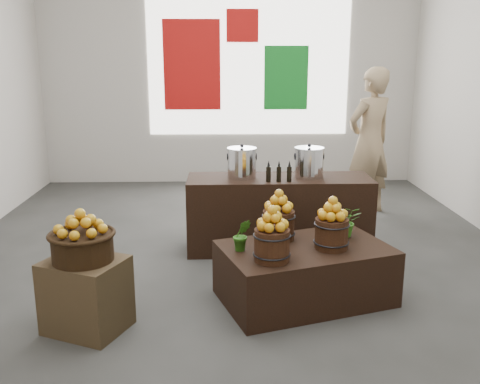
{
  "coord_description": "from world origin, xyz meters",
  "views": [
    {
      "loc": [
        -0.11,
        -5.24,
        2.05
      ],
      "look_at": [
        0.04,
        -0.4,
        0.81
      ],
      "focal_mm": 40.0,
      "sensor_mm": 36.0,
      "label": 1
    }
  ],
  "objects_px": {
    "display_table": "(305,273)",
    "stock_pot_left": "(242,164)",
    "crate": "(86,295)",
    "shopper": "(369,142)",
    "counter": "(279,213)",
    "wicker_basket": "(83,247)",
    "stock_pot_center": "(309,163)"
  },
  "relations": [
    {
      "from": "display_table",
      "to": "stock_pot_left",
      "type": "height_order",
      "value": "stock_pot_left"
    },
    {
      "from": "display_table",
      "to": "crate",
      "type": "bearing_deg",
      "value": 176.79
    },
    {
      "from": "crate",
      "to": "shopper",
      "type": "relative_size",
      "value": 0.3
    },
    {
      "from": "display_table",
      "to": "counter",
      "type": "height_order",
      "value": "counter"
    },
    {
      "from": "wicker_basket",
      "to": "counter",
      "type": "relative_size",
      "value": 0.23
    },
    {
      "from": "crate",
      "to": "stock_pot_left",
      "type": "distance_m",
      "value": 2.23
    },
    {
      "from": "wicker_basket",
      "to": "shopper",
      "type": "bearing_deg",
      "value": 46.27
    },
    {
      "from": "wicker_basket",
      "to": "stock_pot_left",
      "type": "height_order",
      "value": "stock_pot_left"
    },
    {
      "from": "stock_pot_left",
      "to": "shopper",
      "type": "height_order",
      "value": "shopper"
    },
    {
      "from": "crate",
      "to": "display_table",
      "type": "distance_m",
      "value": 1.8
    },
    {
      "from": "crate",
      "to": "shopper",
      "type": "bearing_deg",
      "value": 46.27
    },
    {
      "from": "stock_pot_left",
      "to": "shopper",
      "type": "xyz_separation_m",
      "value": [
        1.72,
        1.37,
        0.01
      ]
    },
    {
      "from": "display_table",
      "to": "stock_pot_left",
      "type": "bearing_deg",
      "value": 93.29
    },
    {
      "from": "stock_pot_left",
      "to": "shopper",
      "type": "relative_size",
      "value": 0.16
    },
    {
      "from": "wicker_basket",
      "to": "display_table",
      "type": "relative_size",
      "value": 0.33
    },
    {
      "from": "crate",
      "to": "counter",
      "type": "height_order",
      "value": "counter"
    },
    {
      "from": "crate",
      "to": "stock_pot_left",
      "type": "relative_size",
      "value": 1.88
    },
    {
      "from": "display_table",
      "to": "stock_pot_center",
      "type": "xyz_separation_m",
      "value": [
        0.21,
        1.26,
        0.71
      ]
    },
    {
      "from": "crate",
      "to": "shopper",
      "type": "distance_m",
      "value": 4.33
    },
    {
      "from": "wicker_basket",
      "to": "shopper",
      "type": "height_order",
      "value": "shopper"
    },
    {
      "from": "wicker_basket",
      "to": "shopper",
      "type": "distance_m",
      "value": 4.29
    },
    {
      "from": "display_table",
      "to": "stock_pot_center",
      "type": "height_order",
      "value": "stock_pot_center"
    },
    {
      "from": "shopper",
      "to": "counter",
      "type": "bearing_deg",
      "value": 16.19
    },
    {
      "from": "crate",
      "to": "display_table",
      "type": "relative_size",
      "value": 0.41
    },
    {
      "from": "crate",
      "to": "shopper",
      "type": "height_order",
      "value": "shopper"
    },
    {
      "from": "display_table",
      "to": "shopper",
      "type": "relative_size",
      "value": 0.73
    },
    {
      "from": "display_table",
      "to": "shopper",
      "type": "bearing_deg",
      "value": 46.82
    },
    {
      "from": "crate",
      "to": "stock_pot_center",
      "type": "bearing_deg",
      "value": 41.52
    },
    {
      "from": "display_table",
      "to": "counter",
      "type": "bearing_deg",
      "value": 76.25
    },
    {
      "from": "display_table",
      "to": "shopper",
      "type": "height_order",
      "value": "shopper"
    },
    {
      "from": "counter",
      "to": "shopper",
      "type": "distance_m",
      "value": 1.98
    },
    {
      "from": "counter",
      "to": "wicker_basket",
      "type": "bearing_deg",
      "value": -133.48
    }
  ]
}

